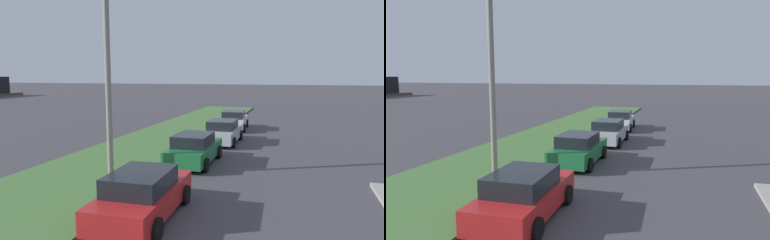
{
  "view_description": "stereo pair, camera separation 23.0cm",
  "coord_description": "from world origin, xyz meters",
  "views": [
    {
      "loc": [
        -4.36,
        -0.08,
        4.26
      ],
      "look_at": [
        18.53,
        6.89,
        1.13
      ],
      "focal_mm": 32.35,
      "sensor_mm": 36.0,
      "label": 1
    },
    {
      "loc": [
        -4.29,
        -0.3,
        4.26
      ],
      "look_at": [
        18.53,
        6.89,
        1.13
      ],
      "focal_mm": 32.35,
      "sensor_mm": 36.0,
      "label": 2
    }
  ],
  "objects": [
    {
      "name": "grass_median",
      "position": [
        10.0,
        8.25,
        0.06
      ],
      "size": [
        60.0,
        6.0,
        0.12
      ],
      "primitive_type": "cube",
      "color": "#477238",
      "rests_on": "ground"
    },
    {
      "name": "parked_car_red",
      "position": [
        4.71,
        4.21,
        0.72
      ],
      "size": [
        4.36,
        2.13,
        1.47
      ],
      "rotation": [
        0.0,
        0.0,
        0.03
      ],
      "color": "red",
      "rests_on": "ground"
    },
    {
      "name": "parked_car_green",
      "position": [
        11.33,
        4.58,
        0.72
      ],
      "size": [
        4.31,
        2.03,
        1.47
      ],
      "rotation": [
        0.0,
        0.0,
        0.0
      ],
      "color": "#1E6B38",
      "rests_on": "ground"
    },
    {
      "name": "parked_car_silver",
      "position": [
        16.72,
        4.31,
        0.72
      ],
      "size": [
        4.31,
        2.03,
        1.47
      ],
      "rotation": [
        0.0,
        0.0,
        0.0
      ],
      "color": "#B2B5BA",
      "rests_on": "ground"
    },
    {
      "name": "parked_car_white",
      "position": [
        22.43,
        4.63,
        0.72
      ],
      "size": [
        4.4,
        2.21,
        1.47
      ],
      "rotation": [
        0.0,
        0.0,
        0.06
      ],
      "color": "silver",
      "rests_on": "ground"
    },
    {
      "name": "streetlight",
      "position": [
        8.13,
        6.93,
        4.39
      ],
      "size": [
        0.36,
        2.87,
        7.5
      ],
      "color": "gray",
      "rests_on": "ground"
    }
  ]
}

